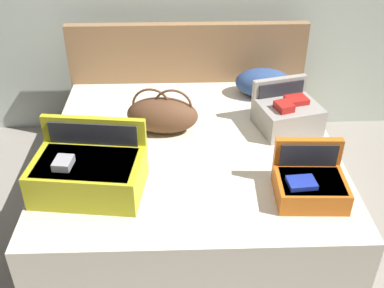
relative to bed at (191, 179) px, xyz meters
The scene contains 8 objects.
ground_plane 0.49m from the bed, 90.00° to the right, with size 12.00×12.00×0.00m, color gray.
bed is the anchor object (origin of this frame).
headboard 1.00m from the bed, 90.00° to the left, with size 1.90×0.08×1.04m, color olive.
hard_case_large 0.84m from the bed, 142.96° to the right, with size 0.65×0.48×0.37m.
hard_case_medium 0.79m from the bed, 16.84° to the left, with size 0.47×0.44×0.31m.
hard_case_small 0.91m from the bed, 39.86° to the right, with size 0.39×0.35×0.29m.
duffel_bag 0.48m from the bed, 134.91° to the left, with size 0.51×0.32×0.32m.
pillow_near_headboard 0.98m from the bed, 50.17° to the left, with size 0.43×0.28×0.22m, color navy.
Camera 1 is at (-0.08, -2.15, 2.24)m, focal length 43.71 mm.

